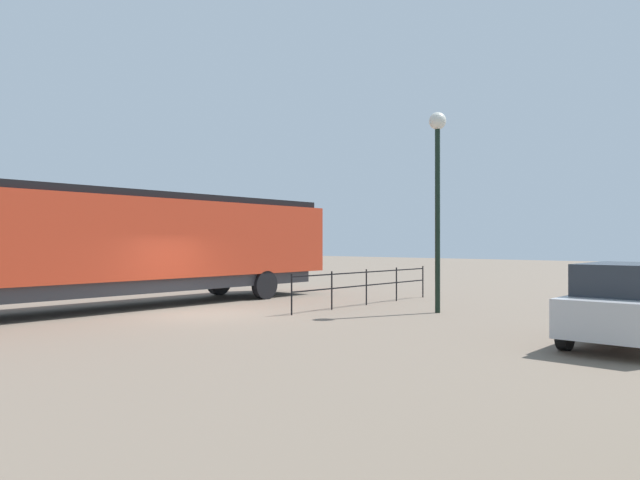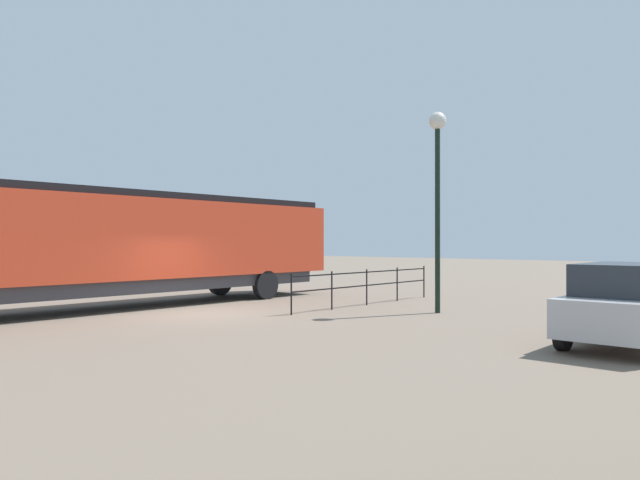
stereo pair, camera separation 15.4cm
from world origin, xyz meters
name	(u,v)px [view 1 (the left image)]	position (x,y,z in m)	size (l,w,h in m)	color
ground_plane	(204,314)	(0.00, 0.00, 0.00)	(120.00, 120.00, 0.00)	#756656
locomotive	(120,242)	(-3.41, -0.85, 2.21)	(3.08, 18.07, 3.89)	red
parked_car_silver	(629,303)	(11.22, 2.60, 0.90)	(1.92, 4.51, 1.76)	#B7B7BC
lamp_post	(438,169)	(5.22, 5.01, 4.50)	(0.54, 0.54, 6.26)	black
platform_fence	(366,282)	(2.19, 5.36, 0.81)	(0.05, 7.60, 1.25)	black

